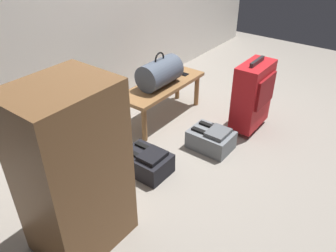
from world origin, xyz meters
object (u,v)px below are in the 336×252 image
at_px(bench, 162,89).
at_px(duffel_bag_slate, 160,73).
at_px(cell_phone, 182,73).
at_px(side_cabinet, 73,172).
at_px(backpack_dark, 147,162).
at_px(suitcase_upright_red, 253,95).
at_px(backpack_grey, 211,139).

relative_size(bench, duffel_bag_slate, 2.27).
xyz_separation_m(cell_phone, side_cabinet, (-1.85, -0.53, 0.16)).
xyz_separation_m(duffel_bag_slate, backpack_dark, (-0.74, -0.44, -0.42)).
distance_m(suitcase_upright_red, backpack_dark, 1.21).
height_order(duffel_bag_slate, backpack_dark, duffel_bag_slate).
bearing_deg(backpack_dark, cell_phone, 21.44).
bearing_deg(side_cabinet, suitcase_upright_red, -8.13).
xyz_separation_m(backpack_grey, side_cabinet, (-1.36, 0.15, 0.46)).
distance_m(duffel_bag_slate, backpack_dark, 0.95).
relative_size(bench, suitcase_upright_red, 1.40).
relative_size(bench, backpack_dark, 2.63).
height_order(suitcase_upright_red, backpack_grey, suitcase_upright_red).
bearing_deg(backpack_grey, duffel_bag_slate, 79.31).
relative_size(cell_phone, side_cabinet, 0.13).
height_order(bench, side_cabinet, side_cabinet).
distance_m(duffel_bag_slate, suitcase_upright_red, 0.91).
relative_size(cell_phone, backpack_dark, 0.38).
bearing_deg(backpack_grey, cell_phone, 54.32).
distance_m(bench, suitcase_upright_red, 0.88).
distance_m(backpack_dark, side_cabinet, 0.89).
height_order(bench, backpack_grey, bench).
bearing_deg(cell_phone, backpack_grey, -125.68).
bearing_deg(duffel_bag_slate, cell_phone, -1.57).
relative_size(backpack_grey, side_cabinet, 0.35).
bearing_deg(bench, duffel_bag_slate, -180.00).
xyz_separation_m(backpack_grey, backpack_dark, (-0.61, 0.25, 0.00)).
distance_m(backpack_grey, side_cabinet, 1.45).
height_order(duffel_bag_slate, cell_phone, duffel_bag_slate).
distance_m(duffel_bag_slate, side_cabinet, 1.59).
xyz_separation_m(suitcase_upright_red, backpack_dark, (-1.12, 0.37, -0.27)).
xyz_separation_m(bench, duffel_bag_slate, (-0.04, -0.00, 0.19)).
distance_m(bench, side_cabinet, 1.64).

